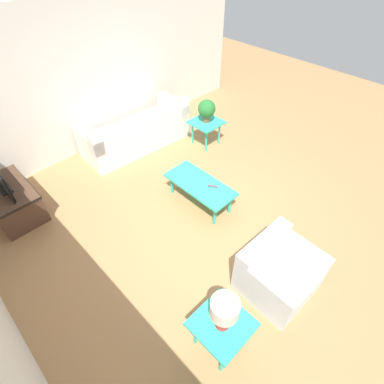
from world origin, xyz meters
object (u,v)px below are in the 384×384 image
object	(u,v)px
sofa	(137,133)
armchair	(277,272)
side_table_lamp	(222,326)
tv_stand_chest	(12,201)
table_lamp	(224,311)
coffee_table	(200,186)
potted_plant	(207,109)
side_table_plant	(206,125)

from	to	relation	value
sofa	armchair	distance (m)	3.83
sofa	side_table_lamp	bearing A→B (deg)	69.30
tv_stand_chest	side_table_lamp	bearing A→B (deg)	-167.13
side_table_lamp	sofa	bearing A→B (deg)	-24.52
armchair	table_lamp	world-z (taller)	table_lamp
armchair	coffee_table	distance (m)	1.80
sofa	potted_plant	distance (m)	1.47
side_table_plant	table_lamp	world-z (taller)	table_lamp
sofa	side_table_plant	xyz separation A→B (m)	(-0.90, -1.07, 0.13)
sofa	tv_stand_chest	world-z (taller)	sofa
side_table_plant	side_table_lamp	distance (m)	4.01
armchair	side_table_lamp	bearing A→B (deg)	-178.52
side_table_lamp	potted_plant	bearing A→B (deg)	-44.18
coffee_table	side_table_lamp	distance (m)	2.28
table_lamp	side_table_lamp	bearing A→B (deg)	135.00
coffee_table	side_table_lamp	xyz separation A→B (m)	(-1.75, 1.46, 0.08)
armchair	side_table_plant	world-z (taller)	armchair
armchair	table_lamp	distance (m)	1.19
potted_plant	tv_stand_chest	bearing A→B (deg)	77.90
side_table_lamp	potted_plant	distance (m)	4.02
side_table_plant	potted_plant	bearing A→B (deg)	-153.43
sofa	side_table_lamp	distance (m)	4.15
table_lamp	armchair	bearing A→B (deg)	-90.32
armchair	table_lamp	xyz separation A→B (m)	(0.01, 1.07, 0.52)
coffee_table	tv_stand_chest	xyz separation A→B (m)	(1.91, 2.30, -0.09)
side_table_plant	coffee_table	bearing A→B (deg)	130.27
coffee_table	potted_plant	bearing A→B (deg)	-49.73
armchair	potted_plant	world-z (taller)	potted_plant
coffee_table	tv_stand_chest	distance (m)	2.99
tv_stand_chest	potted_plant	distance (m)	3.75
side_table_plant	tv_stand_chest	xyz separation A→B (m)	(0.78, 3.63, -0.17)
armchair	tv_stand_chest	size ratio (longest dim) A/B	0.86
coffee_table	table_lamp	world-z (taller)	table_lamp
tv_stand_chest	table_lamp	size ratio (longest dim) A/B	2.37
side_table_plant	table_lamp	distance (m)	4.03
sofa	potted_plant	size ratio (longest dim) A/B	4.88
coffee_table	table_lamp	distance (m)	2.32
coffee_table	side_table_plant	xyz separation A→B (m)	(1.13, -1.33, 0.08)
armchair	side_table_lamp	size ratio (longest dim) A/B	1.60
sofa	potted_plant	world-z (taller)	potted_plant
sofa	table_lamp	size ratio (longest dim) A/B	4.88
sofa	side_table_plant	world-z (taller)	sofa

